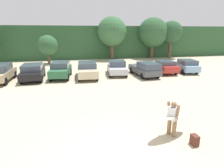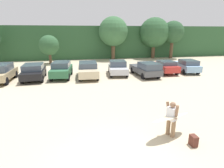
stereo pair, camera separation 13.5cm
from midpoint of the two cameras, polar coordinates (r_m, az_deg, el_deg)
ground_plane at (r=7.24m, az=1.51°, el=-22.80°), size 120.00×120.00×0.00m
hillside_ridge at (r=37.36m, az=-9.36°, el=13.00°), size 108.00×12.00×5.46m
tree_center at (r=28.10m, az=-18.84°, el=11.32°), size 2.80×2.80×4.08m
tree_far_left at (r=31.08m, az=0.51°, el=15.94°), size 4.76×4.76×6.93m
tree_right at (r=33.44m, az=13.09°, el=15.26°), size 5.03×5.03×6.89m
tree_center_right at (r=34.28m, az=18.46°, el=14.98°), size 3.72×3.72×6.32m
parked_car_tan at (r=19.94m, az=-31.09°, el=3.10°), size 1.87×4.23×1.66m
parked_car_black at (r=19.48m, az=-22.95°, el=3.66°), size 2.13×4.35×1.50m
parked_car_forest_green at (r=19.32m, az=-15.20°, el=4.44°), size 2.13×4.14×1.62m
parked_car_champagne at (r=18.98m, az=-7.25°, el=4.53°), size 2.05×4.49×1.53m
parked_car_silver at (r=20.06m, az=1.95°, el=5.16°), size 2.30×4.09×1.51m
parked_car_dark_gray at (r=19.61m, az=10.76°, el=4.68°), size 2.17×4.60×1.52m
parked_car_red at (r=21.73m, az=16.38°, el=5.31°), size 1.89×3.97×1.40m
parked_car_sky_blue at (r=22.92m, az=22.32°, el=5.32°), size 2.17×4.19×1.48m
person_adult at (r=8.63m, az=18.49°, el=-9.70°), size 0.42×0.68×1.62m
surfboard_cream at (r=8.54m, az=18.23°, el=-9.77°), size 2.16×1.19×0.24m
backpack_dropped at (r=8.59m, az=24.42°, el=-15.71°), size 0.24×0.34×0.45m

